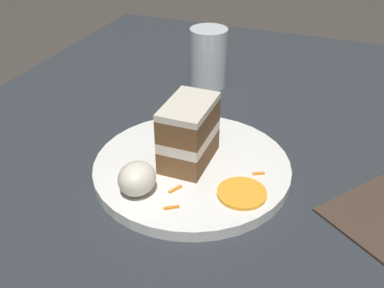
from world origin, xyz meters
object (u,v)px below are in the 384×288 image
plate (192,168)px  cake_slice (189,133)px  orange_garnish (242,193)px  drinking_glass (208,61)px  cream_dollop (137,178)px

plate → cake_slice: size_ratio=2.96×
orange_garnish → drinking_glass: size_ratio=0.57×
drinking_glass → orange_garnish: bearing=-153.6°
cream_dollop → drinking_glass: (0.40, 0.04, 0.01)m
orange_garnish → drinking_glass: bearing=26.4°
orange_garnish → cream_dollop: bearing=108.6°
plate → cream_dollop: size_ratio=5.25×
plate → orange_garnish: bearing=-116.5°
orange_garnish → drinking_glass: 0.40m
plate → cake_slice: (0.01, 0.01, 0.06)m
cake_slice → orange_garnish: bearing=-27.4°
cake_slice → drinking_glass: drinking_glass is taller
cream_dollop → orange_garnish: (0.05, -0.14, -0.02)m
orange_garnish → plate: bearing=63.5°
cream_dollop → drinking_glass: size_ratio=0.47×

